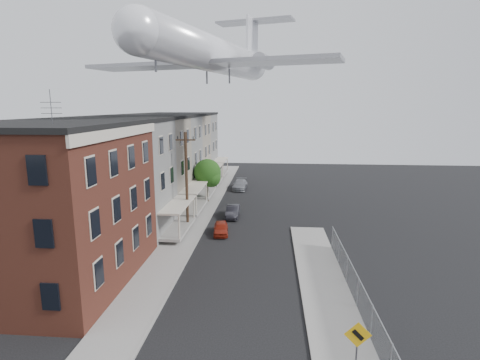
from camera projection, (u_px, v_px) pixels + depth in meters
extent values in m
plane|color=black|center=(223.00, 360.00, 16.86)|extent=(120.00, 120.00, 0.00)
cube|color=gray|center=(201.00, 211.00, 40.76)|extent=(3.00, 62.00, 0.12)
cube|color=gray|center=(327.00, 297.00, 22.27)|extent=(3.00, 26.00, 0.12)
cube|color=gray|center=(214.00, 211.00, 40.64)|extent=(0.15, 62.00, 0.14)
cube|color=gray|center=(303.00, 296.00, 22.39)|extent=(0.15, 26.00, 0.14)
cube|color=#391A12|center=(49.00, 206.00, 23.71)|extent=(10.00, 12.00, 10.00)
cube|color=black|center=(40.00, 124.00, 22.72)|extent=(10.30, 12.30, 0.30)
cube|color=beige|center=(122.00, 132.00, 22.39)|extent=(0.16, 12.20, 0.60)
cylinder|color=#515156|center=(51.00, 108.00, 20.41)|extent=(0.04, 0.04, 2.00)
cube|color=slate|center=(111.00, 178.00, 33.00)|extent=(10.00, 7.00, 10.00)
cube|color=black|center=(107.00, 119.00, 32.01)|extent=(10.25, 7.00, 0.30)
cube|color=gray|center=(179.00, 228.00, 33.38)|extent=(1.80, 6.40, 0.25)
cube|color=beige|center=(178.00, 204.00, 32.96)|extent=(1.90, 6.50, 0.15)
cube|color=gray|center=(139.00, 166.00, 39.85)|extent=(10.00, 7.00, 10.00)
cube|color=black|center=(136.00, 117.00, 38.85)|extent=(10.25, 7.00, 0.30)
cube|color=gray|center=(194.00, 207.00, 40.23)|extent=(1.80, 6.40, 0.25)
cube|color=beige|center=(194.00, 188.00, 39.80)|extent=(1.90, 6.50, 0.15)
cube|color=slate|center=(158.00, 157.00, 46.69)|extent=(10.00, 7.00, 10.00)
cube|color=black|center=(157.00, 115.00, 45.70)|extent=(10.25, 7.00, 0.30)
cube|color=gray|center=(206.00, 193.00, 47.07)|extent=(1.80, 6.40, 0.25)
cube|color=beige|center=(205.00, 176.00, 46.65)|extent=(1.90, 6.50, 0.15)
cube|color=gray|center=(173.00, 151.00, 53.54)|extent=(10.00, 7.00, 10.00)
cube|color=black|center=(172.00, 114.00, 52.54)|extent=(10.25, 7.00, 0.30)
cube|color=gray|center=(214.00, 182.00, 53.92)|extent=(1.80, 6.40, 0.25)
cube|color=beige|center=(214.00, 167.00, 53.49)|extent=(1.90, 6.50, 0.15)
cube|color=slate|center=(184.00, 146.00, 60.38)|extent=(10.00, 7.00, 10.00)
cube|color=black|center=(183.00, 113.00, 59.39)|extent=(10.25, 7.00, 0.30)
cube|color=gray|center=(220.00, 173.00, 60.76)|extent=(1.80, 6.40, 0.25)
cube|color=beige|center=(220.00, 160.00, 60.34)|extent=(1.90, 6.50, 0.15)
cylinder|color=gray|center=(372.00, 323.00, 18.06)|extent=(0.06, 0.06, 1.90)
cylinder|color=gray|center=(358.00, 293.00, 21.00)|extent=(0.06, 0.06, 1.90)
cylinder|color=gray|center=(347.00, 270.00, 23.93)|extent=(0.06, 0.06, 1.90)
cylinder|color=gray|center=(339.00, 252.00, 26.87)|extent=(0.06, 0.06, 1.90)
cylinder|color=gray|center=(332.00, 238.00, 29.80)|extent=(0.06, 0.06, 1.90)
cube|color=gray|center=(359.00, 278.00, 20.82)|extent=(0.04, 18.00, 0.04)
cube|color=gray|center=(358.00, 293.00, 21.00)|extent=(0.02, 18.00, 1.80)
cylinder|color=#515156|center=(356.00, 355.00, 15.18)|extent=(0.07, 0.07, 2.60)
cube|color=#DFA30B|center=(358.00, 335.00, 14.95)|extent=(1.10, 0.03, 1.10)
cube|color=black|center=(358.00, 335.00, 14.94)|extent=(0.52, 0.02, 0.52)
cylinder|color=black|center=(187.00, 182.00, 34.05)|extent=(0.26, 0.26, 9.00)
cube|color=black|center=(185.00, 140.00, 33.31)|extent=(1.80, 0.12, 0.12)
cylinder|color=black|center=(178.00, 138.00, 33.33)|extent=(0.08, 0.08, 0.25)
cylinder|color=black|center=(193.00, 138.00, 33.22)|extent=(0.08, 0.08, 0.25)
cylinder|color=black|center=(208.00, 192.00, 44.45)|extent=(0.24, 0.24, 2.40)
sphere|color=#1A3C10|center=(207.00, 172.00, 43.98)|extent=(3.20, 3.20, 3.20)
sphere|color=#1A3C10|center=(211.00, 178.00, 43.76)|extent=(2.24, 2.24, 2.24)
imported|color=maroon|center=(221.00, 228.00, 33.40)|extent=(1.65, 3.31, 1.08)
imported|color=black|center=(233.00, 211.00, 38.54)|extent=(1.31, 3.66, 1.20)
imported|color=gray|center=(240.00, 185.00, 51.54)|extent=(1.90, 4.48, 1.29)
cylinder|color=white|center=(214.00, 55.00, 36.37)|extent=(9.81, 24.80, 3.31)
sphere|color=white|center=(137.00, 31.00, 24.95)|extent=(3.31, 3.31, 3.31)
cone|color=white|center=(253.00, 67.00, 47.80)|extent=(4.02, 3.87, 3.31)
cube|color=#939399|center=(207.00, 64.00, 35.15)|extent=(25.08, 10.81, 0.36)
cylinder|color=#939399|center=(225.00, 63.00, 45.27)|extent=(2.70, 4.43, 1.65)
cylinder|color=#939399|center=(264.00, 61.00, 43.59)|extent=(2.70, 4.43, 1.65)
cube|color=white|center=(252.00, 43.00, 46.77)|extent=(1.30, 3.86, 5.79)
cube|color=#939399|center=(255.00, 22.00, 47.20)|extent=(10.19, 5.21, 0.26)
cylinder|color=#515156|center=(156.00, 63.00, 27.21)|extent=(0.17, 0.17, 1.24)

